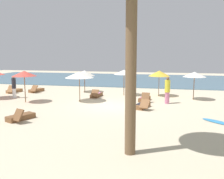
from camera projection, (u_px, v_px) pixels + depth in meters
The scene contains 17 objects.
ground_plane at pixel (113, 106), 16.44m from camera, with size 60.00×60.00×0.00m, color beige.
ocean_water at pixel (139, 79), 32.88m from camera, with size 48.00×16.00×0.06m, color #476B7F.
umbrella_0 at pixel (24, 74), 17.49m from camera, with size 1.72×1.72×2.30m.
umbrella_1 at pixel (79, 75), 17.85m from camera, with size 2.10×2.10×2.23m.
umbrella_2 at pixel (194, 74), 18.48m from camera, with size 1.73×1.73×2.15m.
umbrella_5 at pixel (159, 73), 20.07m from camera, with size 1.76×1.76×2.14m.
umbrella_6 at pixel (85, 73), 22.20m from camera, with size 1.89×1.89×2.01m.
umbrella_7 at pixel (124, 72), 20.44m from camera, with size 1.71×1.71×2.17m.
lounger_0 at pixel (14, 91), 22.18m from camera, with size 0.82×1.71×0.73m.
lounger_1 at pixel (142, 105), 15.89m from camera, with size 1.08×1.79×0.68m.
lounger_2 at pixel (96, 95), 19.97m from camera, with size 0.72×1.73×0.69m.
lounger_3 at pixel (145, 99), 18.26m from camera, with size 0.85×1.73×0.73m.
lounger_4 at pixel (36, 90), 22.52m from camera, with size 0.96×1.77×0.70m.
lounger_5 at pixel (21, 117), 13.07m from camera, with size 1.18×1.75×0.73m.
person_2 at pixel (167, 90), 17.21m from camera, with size 0.43×0.43×1.91m.
person_3 at pixel (14, 87), 19.34m from camera, with size 0.43×0.43×1.80m.
surfboard at pixel (219, 122), 12.58m from camera, with size 1.70×1.58×0.07m.
Camera 1 is at (3.33, -15.75, 3.56)m, focal length 39.09 mm.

